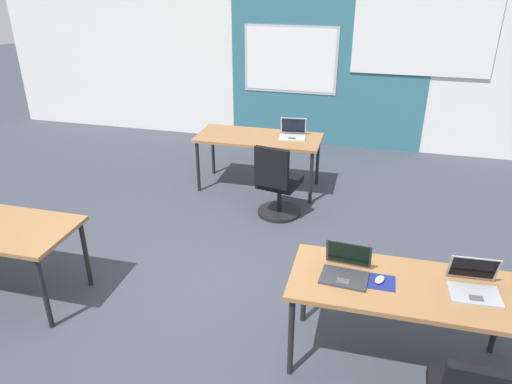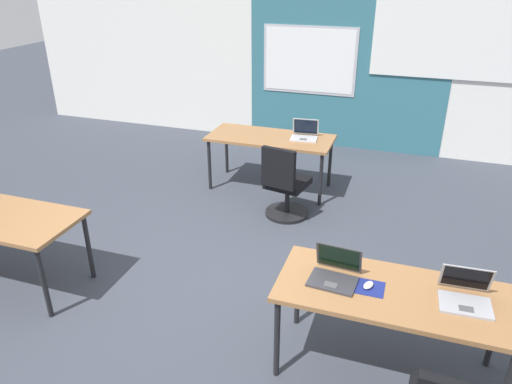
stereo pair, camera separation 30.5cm
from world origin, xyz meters
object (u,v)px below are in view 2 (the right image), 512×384
at_px(mouse_near_right_inner, 368,285).
at_px(laptop_near_right_inner, 335,273).
at_px(laptop_far_right, 304,134).
at_px(chair_far_right, 285,188).
at_px(laptop_near_right_end, 465,295).
at_px(desk_far_center, 270,141).
at_px(desk_near_right, 393,298).

bearing_deg(mouse_near_right_inner, laptop_near_right_inner, 173.70).
relative_size(laptop_far_right, chair_far_right, 0.39).
bearing_deg(laptop_near_right_inner, mouse_near_right_inner, -1.81).
distance_m(laptop_far_right, laptop_near_right_inner, 3.01).
relative_size(mouse_near_right_inner, laptop_near_right_end, 0.33).
distance_m(desk_far_center, chair_far_right, 0.89).
bearing_deg(laptop_near_right_inner, laptop_near_right_end, 6.34).
height_order(laptop_far_right, laptop_near_right_inner, laptop_far_right).
distance_m(desk_near_right, mouse_near_right_inner, 0.19).
xyz_separation_m(chair_far_right, mouse_near_right_inner, (1.17, -2.08, 0.36)).
distance_m(laptop_far_right, chair_far_right, 0.91).
xyz_separation_m(desk_near_right, laptop_near_right_end, (0.45, 0.04, 0.11)).
bearing_deg(laptop_near_right_inner, laptop_far_right, 112.08).
bearing_deg(chair_far_right, mouse_near_right_inner, 130.44).
bearing_deg(desk_near_right, desk_far_center, 122.01).
relative_size(laptop_far_right, mouse_near_right_inner, 3.15).
distance_m(desk_far_center, laptop_near_right_end, 3.53).
xyz_separation_m(laptop_near_right_inner, laptop_near_right_end, (0.86, 0.03, -0.00)).
relative_size(desk_far_center, laptop_near_right_inner, 4.55).
relative_size(chair_far_right, laptop_near_right_end, 2.67).
xyz_separation_m(chair_far_right, laptop_near_right_end, (1.79, -2.03, 0.39)).
relative_size(chair_far_right, mouse_near_right_inner, 8.11).
distance_m(desk_near_right, chair_far_right, 2.48).
xyz_separation_m(desk_near_right, laptop_far_right, (-1.32, 2.88, 0.11)).
height_order(laptop_far_right, laptop_near_right_end, laptop_far_right).
height_order(desk_near_right, laptop_near_right_inner, laptop_near_right_inner).
height_order(desk_near_right, laptop_far_right, laptop_far_right).
xyz_separation_m(desk_far_center, laptop_far_right, (0.43, 0.08, 0.11)).
bearing_deg(laptop_near_right_end, mouse_near_right_inner, -177.82).
bearing_deg(mouse_near_right_inner, laptop_far_right, 111.67).
height_order(desk_near_right, mouse_near_right_inner, mouse_near_right_inner).
xyz_separation_m(desk_near_right, laptop_near_right_inner, (-0.41, 0.01, 0.11)).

